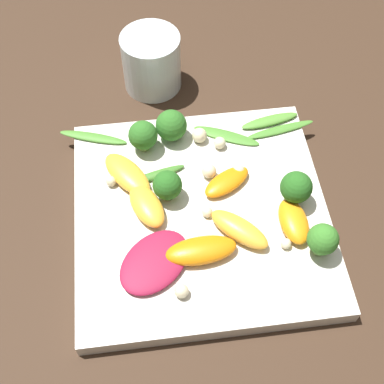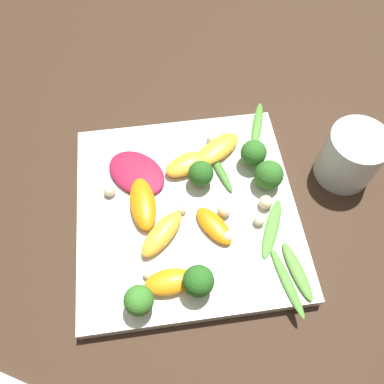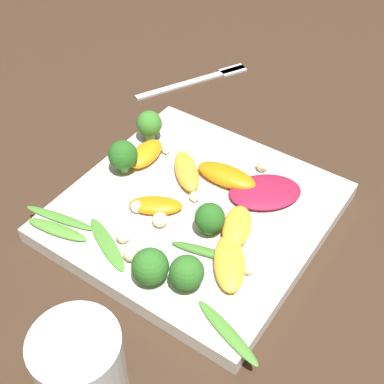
{
  "view_description": "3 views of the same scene",
  "coord_description": "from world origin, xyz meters",
  "views": [
    {
      "loc": [
        0.33,
        -0.05,
        0.55
      ],
      "look_at": [
        -0.02,
        -0.01,
        0.03
      ],
      "focal_mm": 50.0,
      "sensor_mm": 36.0,
      "label": 1
    },
    {
      "loc": [
        0.02,
        0.22,
        0.47
      ],
      "look_at": [
        -0.01,
        -0.01,
        0.04
      ],
      "focal_mm": 35.0,
      "sensor_mm": 36.0,
      "label": 2
    },
    {
      "loc": [
        -0.37,
        -0.25,
        0.48
      ],
      "look_at": [
        0.01,
        0.01,
        0.03
      ],
      "focal_mm": 50.0,
      "sensor_mm": 36.0,
      "label": 3
    }
  ],
  "objects": [
    {
      "name": "broccoli_floret_1",
      "position": [
        -0.11,
        -0.02,
        0.04
      ],
      "size": [
        0.04,
        0.04,
        0.04
      ],
      "color": "#84AD5B",
      "rests_on": "plate"
    },
    {
      "name": "orange_segment_5",
      "position": [
        0.04,
        0.04,
        0.03
      ],
      "size": [
        0.07,
        0.07,
        0.02
      ],
      "color": "#FCAD33",
      "rests_on": "plate"
    },
    {
      "name": "arugula_sprig_0",
      "position": [
        -0.11,
        0.05,
        0.02
      ],
      "size": [
        0.05,
        0.09,
        0.0
      ],
      "color": "#47842D",
      "rests_on": "plate"
    },
    {
      "name": "macadamia_nut_6",
      "position": [
        -0.05,
        0.05,
        0.03
      ],
      "size": [
        0.01,
        0.01,
        0.01
      ],
      "color": "beige",
      "rests_on": "plate"
    },
    {
      "name": "macadamia_nut_1",
      "position": [
        0.06,
        0.09,
        0.03
      ],
      "size": [
        0.01,
        0.01,
        0.01
      ],
      "color": "beige",
      "rests_on": "plate"
    },
    {
      "name": "drinking_glass",
      "position": [
        -0.24,
        -0.04,
        0.04
      ],
      "size": [
        0.08,
        0.08,
        0.08
      ],
      "color": "silver",
      "rests_on": "ground_plane"
    },
    {
      "name": "orange_segment_0",
      "position": [
        -0.03,
        0.03,
        0.03
      ],
      "size": [
        0.06,
        0.07,
        0.01
      ],
      "color": "orange",
      "rests_on": "plate"
    },
    {
      "name": "macadamia_nut_0",
      "position": [
        -0.1,
        0.01,
        0.03
      ],
      "size": [
        0.02,
        0.02,
        0.02
      ],
      "color": "beige",
      "rests_on": "plate"
    },
    {
      "name": "broccoli_floret_0",
      "position": [
        -0.1,
        -0.06,
        0.04
      ],
      "size": [
        0.04,
        0.04,
        0.04
      ],
      "color": "#7A9E51",
      "rests_on": "plate"
    },
    {
      "name": "broccoli_floret_2",
      "position": [
        0.0,
        0.11,
        0.05
      ],
      "size": [
        0.04,
        0.04,
        0.05
      ],
      "color": "#84AD5B",
      "rests_on": "plate"
    },
    {
      "name": "arugula_sprig_2",
      "position": [
        -0.12,
        -0.12,
        0.02
      ],
      "size": [
        0.04,
        0.09,
        0.0
      ],
      "color": "#47842D",
      "rests_on": "plate"
    },
    {
      "name": "arugula_sprig_4",
      "position": [
        -0.11,
        0.12,
        0.02
      ],
      "size": [
        0.03,
        0.09,
        0.0
      ],
      "color": "#47842D",
      "rests_on": "plate"
    },
    {
      "name": "arugula_sprig_3",
      "position": [
        -0.12,
        0.11,
        0.02
      ],
      "size": [
        0.03,
        0.08,
        0.01
      ],
      "color": "#518E33",
      "rests_on": "plate"
    },
    {
      "name": "broccoli_floret_3",
      "position": [
        -0.02,
        -0.04,
        0.04
      ],
      "size": [
        0.03,
        0.03,
        0.04
      ],
      "color": "#7A9E51",
      "rests_on": "plate"
    },
    {
      "name": "macadamia_nut_7",
      "position": [
        -0.09,
        0.04,
        0.03
      ],
      "size": [
        0.02,
        0.02,
        0.02
      ],
      "color": "beige",
      "rests_on": "plate"
    },
    {
      "name": "plate",
      "position": [
        0.0,
        0.0,
        0.01
      ],
      "size": [
        0.29,
        0.29,
        0.02
      ],
      "color": "silver",
      "rests_on": "ground_plane"
    },
    {
      "name": "orange_segment_4",
      "position": [
        0.06,
        -0.01,
        0.03
      ],
      "size": [
        0.04,
        0.08,
        0.02
      ],
      "color": "orange",
      "rests_on": "plate"
    },
    {
      "name": "macadamia_nut_2",
      "position": [
        0.1,
        -0.03,
        0.03
      ],
      "size": [
        0.02,
        0.02,
        0.02
      ],
      "color": "beige",
      "rests_on": "plate"
    },
    {
      "name": "orange_segment_2",
      "position": [
        -0.06,
        -0.08,
        0.03
      ],
      "size": [
        0.08,
        0.07,
        0.02
      ],
      "color": "#FCAD33",
      "rests_on": "plate"
    },
    {
      "name": "orange_segment_1",
      "position": [
        -0.01,
        -0.06,
        0.03
      ],
      "size": [
        0.07,
        0.05,
        0.02
      ],
      "color": "#FCAD33",
      "rests_on": "plate"
    },
    {
      "name": "macadamia_nut_5",
      "position": [
        -0.05,
        -0.1,
        0.03
      ],
      "size": [
        0.01,
        0.01,
        0.01
      ],
      "color": "beige",
      "rests_on": "plate"
    },
    {
      "name": "orange_segment_3",
      "position": [
        0.03,
        0.1,
        0.03
      ],
      "size": [
        0.06,
        0.04,
        0.02
      ],
      "color": "orange",
      "rests_on": "plate"
    },
    {
      "name": "ground_plane",
      "position": [
        0.0,
        0.0,
        0.0
      ],
      "size": [
        2.4,
        2.4,
        0.0
      ],
      "primitive_type": "plane",
      "color": "#382619"
    },
    {
      "name": "macadamia_nut_3",
      "position": [
        -0.05,
        0.02,
        0.03
      ],
      "size": [
        0.02,
        0.02,
        0.02
      ],
      "color": "beige",
      "rests_on": "plate"
    },
    {
      "name": "macadamia_nut_4",
      "position": [
        0.01,
        0.01,
        0.03
      ],
      "size": [
        0.01,
        0.01,
        0.01
      ],
      "color": "beige",
      "rests_on": "plate"
    },
    {
      "name": "broccoli_floret_4",
      "position": [
        0.07,
        0.12,
        0.05
      ],
      "size": [
        0.03,
        0.03,
        0.04
      ],
      "color": "#84AD5B",
      "rests_on": "plate"
    },
    {
      "name": "radicchio_leaf_0",
      "position": [
        0.06,
        -0.06,
        0.03
      ],
      "size": [
        0.11,
        0.11,
        0.01
      ],
      "color": "maroon",
      "rests_on": "plate"
    },
    {
      "name": "arugula_sprig_1",
      "position": [
        -0.05,
        -0.05,
        0.02
      ],
      "size": [
        0.03,
        0.08,
        0.01
      ],
      "color": "#3D7528",
      "rests_on": "plate"
    }
  ]
}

